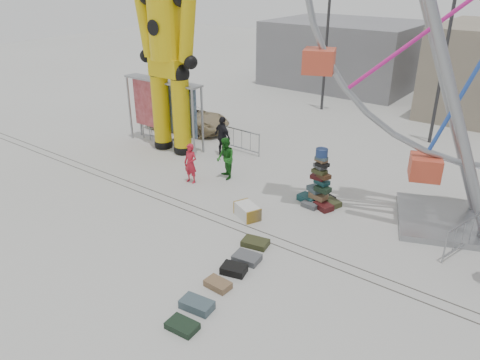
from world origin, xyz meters
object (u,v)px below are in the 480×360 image
Objects in this scene: crash_test_dummy at (167,53)px; barricade_dummy_b at (166,132)px; pedestrian_green at (226,159)px; banner_scaffold at (163,97)px; parked_suv at (187,118)px; lamp_post_left at (329,32)px; barricade_dummy_a at (160,130)px; suitcase_tower at (320,189)px; pedestrian_black at (223,136)px; steamer_trunk at (247,211)px; pedestrian_red at (191,163)px; barricade_dummy_c at (242,141)px; barricade_wheel_front at (463,236)px; lamp_post_right at (448,49)px.

crash_test_dummy is 4.25× the size of barricade_dummy_b.
crash_test_dummy is at bearing -160.60° from pedestrian_green.
parked_suv is at bearing 107.64° from banner_scaffold.
lamp_post_left reaches higher than barricade_dummy_a.
pedestrian_black is at bearing 179.06° from suitcase_tower.
steamer_trunk is at bearing -26.62° from crash_test_dummy.
banner_scaffold is 0.95× the size of parked_suv.
pedestrian_red is at bearing -32.99° from banner_scaffold.
crash_test_dummy is 5.09m from barricade_dummy_c.
banner_scaffold reaches higher than barricade_dummy_a.
parked_suv is (-1.52, 2.64, -3.84)m from crash_test_dummy.
suitcase_tower is at bearing 179.85° from pedestrian_black.
pedestrian_black reaches higher than barricade_dummy_c.
barricade_dummy_c is 1.16× the size of pedestrian_green.
banner_scaffold is at bearing -171.86° from suitcase_tower.
crash_test_dummy is 8.78× the size of steamer_trunk.
pedestrian_black reaches higher than barricade_dummy_b.
suitcase_tower reaches higher than pedestrian_red.
barricade_wheel_front is at bearing -5.80° from banner_scaffold.
lamp_post_left reaches higher than steamer_trunk.
steamer_trunk is at bearing -4.83° from pedestrian_green.
suitcase_tower is (-1.35, -9.10, -3.88)m from lamp_post_right.
lamp_post_right is 10.21m from barricade_dummy_c.
barricade_wheel_front is at bearing 34.19° from pedestrian_green.
parked_suv is (-0.77, 2.34, -1.74)m from banner_scaffold.
barricade_dummy_a is at bearing -111.61° from lamp_post_left.
crash_test_dummy is at bearing -138.60° from lamp_post_right.
lamp_post_left reaches higher than pedestrian_green.
barricade_dummy_b is (-0.98, 0.54, -3.93)m from crash_test_dummy.
lamp_post_right is 1.00× the size of lamp_post_left.
crash_test_dummy is at bearing -103.36° from lamp_post_left.
pedestrian_black is at bearing -91.06° from lamp_post_left.
pedestrian_black is (-0.18, -9.44, -3.57)m from lamp_post_left.
pedestrian_green is (5.40, -1.58, 0.31)m from barricade_dummy_a.
barricade_wheel_front is (3.60, -9.33, -3.93)m from lamp_post_right.
suitcase_tower is 9.01m from crash_test_dummy.
barricade_dummy_a is (-3.88, -9.79, -3.93)m from lamp_post_left.
pedestrian_green is 6.61m from parked_suv.
parked_suv reaches higher than barricade_dummy_b.
suitcase_tower is at bearing -7.29° from banner_scaffold.
barricade_wheel_front is 1.10× the size of pedestrian_black.
lamp_post_right reaches higher than steamer_trunk.
banner_scaffold reaches higher than barricade_wheel_front.
lamp_post_right is 10.74m from barricade_wheel_front.
parked_suv is (-0.10, 2.09, 0.09)m from barricade_dummy_a.
barricade_dummy_b is (-7.59, 3.68, 0.32)m from steamer_trunk.
pedestrian_black is at bearing 161.10° from steamer_trunk.
barricade_dummy_c is 3.93m from pedestrian_red.
banner_scaffold is at bearing -141.76° from lamp_post_right.
lamp_post_left is at bearing -75.32° from pedestrian_black.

